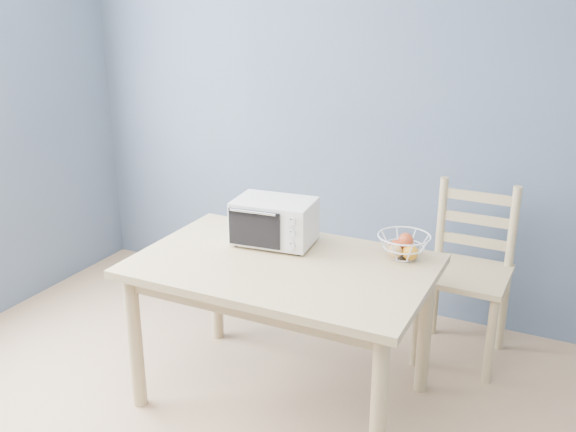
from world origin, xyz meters
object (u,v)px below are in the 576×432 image
at_px(dining_chair, 466,275).
at_px(dining_table, 283,282).
at_px(toaster_oven, 271,221).
at_px(fruit_basket, 403,246).

bearing_deg(dining_chair, dining_table, -130.28).
distance_m(toaster_oven, dining_chair, 1.16).
bearing_deg(toaster_oven, fruit_basket, 3.42).
height_order(toaster_oven, fruit_basket, toaster_oven).
height_order(dining_table, dining_chair, dining_chair).
relative_size(dining_table, toaster_oven, 3.31).
xyz_separation_m(dining_table, fruit_basket, (0.50, 0.30, 0.16)).
relative_size(fruit_basket, dining_chair, 0.31).
height_order(fruit_basket, dining_chair, dining_chair).
bearing_deg(dining_table, toaster_oven, 129.21).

